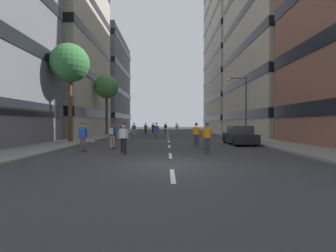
{
  "coord_description": "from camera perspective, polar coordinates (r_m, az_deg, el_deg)",
  "views": [
    {
      "loc": [
        -0.2,
        -10.1,
        1.77
      ],
      "look_at": [
        0.0,
        24.77,
        1.31
      ],
      "focal_mm": 26.0,
      "sensor_mm": 36.0,
      "label": 1
    }
  ],
  "objects": [
    {
      "name": "skater_1",
      "position": [
        41.91,
        2.12,
        -0.31
      ],
      "size": [
        0.56,
        0.92,
        1.78
      ],
      "color": "brown",
      "rests_on": "ground_plane"
    },
    {
      "name": "street_tree_near",
      "position": [
        23.52,
        -21.99,
        13.38
      ],
      "size": [
        3.34,
        3.34,
        8.54
      ],
      "color": "#4C3823",
      "rests_on": "sidewalk_left"
    },
    {
      "name": "building_right_far",
      "position": [
        63.25,
        16.83,
        16.34
      ],
      "size": [
        14.83,
        22.11,
        37.39
      ],
      "color": "#B2A893",
      "rests_on": "ground_plane"
    },
    {
      "name": "skater_10",
      "position": [
        15.8,
        -19.35,
        -2.14
      ],
      "size": [
        0.54,
        0.91,
        1.78
      ],
      "color": "brown",
      "rests_on": "ground_plane"
    },
    {
      "name": "skater_5",
      "position": [
        39.6,
        -3.53,
        -0.33
      ],
      "size": [
        0.54,
        0.91,
        1.78
      ],
      "color": "brown",
      "rests_on": "ground_plane"
    },
    {
      "name": "parked_car_near",
      "position": [
        20.65,
        16.41,
        -2.24
      ],
      "size": [
        1.82,
        4.4,
        1.52
      ],
      "color": "black",
      "rests_on": "ground_plane"
    },
    {
      "name": "skater_8",
      "position": [
        38.32,
        -5.25,
        -0.37
      ],
      "size": [
        0.53,
        0.9,
        1.78
      ],
      "color": "brown",
      "rests_on": "ground_plane"
    },
    {
      "name": "ground_plane",
      "position": [
        33.7,
        0.01,
        -2.25
      ],
      "size": [
        141.28,
        141.28,
        0.0
      ],
      "primitive_type": "plane",
      "color": "#333335"
    },
    {
      "name": "sidewalk_left",
      "position": [
        37.59,
        -13.32,
        -1.85
      ],
      "size": [
        3.41,
        64.75,
        0.14
      ],
      "primitive_type": "cube",
      "color": "gray",
      "rests_on": "ground_plane"
    },
    {
      "name": "skater_7",
      "position": [
        42.23,
        -0.58,
        -0.3
      ],
      "size": [
        0.54,
        0.91,
        1.78
      ],
      "color": "brown",
      "rests_on": "ground_plane"
    },
    {
      "name": "sidewalk_right",
      "position": [
        37.69,
        13.26,
        -1.84
      ],
      "size": [
        3.41,
        64.75,
        0.14
      ],
      "primitive_type": "cube",
      "color": "gray",
      "rests_on": "ground_plane"
    },
    {
      "name": "street_tree_mid",
      "position": [
        35.64,
        -14.21,
        8.81
      ],
      "size": [
        3.31,
        3.31,
        8.37
      ],
      "color": "#4C3823",
      "rests_on": "sidewalk_left"
    },
    {
      "name": "skater_4",
      "position": [
        14.36,
        9.14,
        -2.39
      ],
      "size": [
        0.54,
        0.91,
        1.78
      ],
      "color": "brown",
      "rests_on": "ground_plane"
    },
    {
      "name": "skater_9",
      "position": [
        18.01,
        6.65,
        -1.75
      ],
      "size": [
        0.56,
        0.92,
        1.78
      ],
      "color": "brown",
      "rests_on": "ground_plane"
    },
    {
      "name": "skater_11",
      "position": [
        24.99,
        -11.53,
        -0.99
      ],
      "size": [
        0.57,
        0.92,
        1.78
      ],
      "color": "brown",
      "rests_on": "ground_plane"
    },
    {
      "name": "building_left_far",
      "position": [
        61.51,
        -17.1,
        9.42
      ],
      "size": [
        14.83,
        20.93,
        21.95
      ],
      "color": "slate",
      "rests_on": "ground_plane"
    },
    {
      "name": "skater_0",
      "position": [
        17.04,
        -12.95,
        -1.8
      ],
      "size": [
        0.56,
        0.92,
        1.78
      ],
      "color": "brown",
      "rests_on": "ground_plane"
    },
    {
      "name": "streetlamp_right",
      "position": [
        27.35,
        17.07,
        5.69
      ],
      "size": [
        2.13,
        0.3,
        6.5
      ],
      "color": "#3F3F44",
      "rests_on": "sidewalk_right"
    },
    {
      "name": "lane_markings",
      "position": [
        33.15,
        0.02,
        -2.29
      ],
      "size": [
        0.16,
        52.2,
        0.01
      ],
      "color": "silver",
      "rests_on": "ground_plane"
    },
    {
      "name": "skater_6",
      "position": [
        33.17,
        -7.97,
        -0.6
      ],
      "size": [
        0.55,
        0.91,
        1.78
      ],
      "color": "brown",
      "rests_on": "ground_plane"
    },
    {
      "name": "skater_2",
      "position": [
        13.95,
        -10.39,
        -2.48
      ],
      "size": [
        0.54,
        0.91,
        1.78
      ],
      "color": "brown",
      "rests_on": "ground_plane"
    },
    {
      "name": "skater_3",
      "position": [
        27.51,
        -2.72,
        -0.87
      ],
      "size": [
        0.57,
        0.92,
        1.78
      ],
      "color": "brown",
      "rests_on": "ground_plane"
    },
    {
      "name": "building_left_mid",
      "position": [
        41.64,
        -26.89,
        19.85
      ],
      "size": [
        14.83,
        17.14,
        30.7
      ],
      "color": "#BCB29E",
      "rests_on": "ground_plane"
    },
    {
      "name": "building_right_mid",
      "position": [
        42.21,
        26.76,
        21.29
      ],
      "size": [
        14.83,
        20.44,
        33.07
      ],
      "color": "#B2A893",
      "rests_on": "ground_plane"
    }
  ]
}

